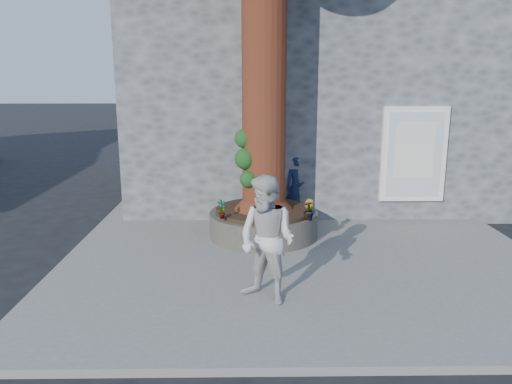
{
  "coord_description": "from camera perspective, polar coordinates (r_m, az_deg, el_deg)",
  "views": [
    {
      "loc": [
        0.48,
        -8.22,
        3.44
      ],
      "look_at": [
        0.63,
        1.27,
        1.25
      ],
      "focal_mm": 35.0,
      "sensor_mm": 36.0,
      "label": 1
    }
  ],
  "objects": [
    {
      "name": "shopping_bag",
      "position": [
        11.78,
        5.44,
        -2.73
      ],
      "size": [
        0.22,
        0.17,
        0.28
      ],
      "primitive_type": "cube",
      "rotation": [
        0.0,
        0.0,
        -0.27
      ],
      "color": "white",
      "rests_on": "pavement"
    },
    {
      "name": "stone_shop",
      "position": [
        15.55,
        6.74,
        11.87
      ],
      "size": [
        10.3,
        8.3,
        6.3
      ],
      "color": "#494C4E",
      "rests_on": "ground"
    },
    {
      "name": "plant_c",
      "position": [
        9.78,
        6.03,
        -2.11
      ],
      "size": [
        0.26,
        0.26,
        0.37
      ],
      "primitive_type": "imported",
      "rotation": [
        0.0,
        0.0,
        3.42
      ],
      "color": "gray",
      "rests_on": "planter"
    },
    {
      "name": "ground",
      "position": [
        8.93,
        -3.95,
        -9.71
      ],
      "size": [
        120.0,
        120.0,
        0.0
      ],
      "primitive_type": "plane",
      "color": "black",
      "rests_on": "ground"
    },
    {
      "name": "planter",
      "position": [
        10.67,
        0.88,
        -3.5
      ],
      "size": [
        2.3,
        2.3,
        0.6
      ],
      "color": "black",
      "rests_on": "pavement"
    },
    {
      "name": "plant_d",
      "position": [
        9.72,
        0.48,
        -2.36
      ],
      "size": [
        0.35,
        0.35,
        0.29
      ],
      "primitive_type": "imported",
      "rotation": [
        0.0,
        0.0,
        5.47
      ],
      "color": "gray",
      "rests_on": "planter"
    },
    {
      "name": "pavement",
      "position": [
        9.88,
        5.14,
        -7.08
      ],
      "size": [
        9.0,
        8.0,
        0.12
      ],
      "primitive_type": "cube",
      "color": "slate",
      "rests_on": "ground"
    },
    {
      "name": "woman",
      "position": [
        7.41,
        1.28,
        -5.51
      ],
      "size": [
        1.19,
        1.15,
        1.94
      ],
      "primitive_type": "imported",
      "rotation": [
        0.0,
        0.0,
        -0.65
      ],
      "color": "beige",
      "rests_on": "pavement"
    },
    {
      "name": "plant_a",
      "position": [
        9.8,
        -3.95,
        -1.96
      ],
      "size": [
        0.25,
        0.24,
        0.39
      ],
      "primitive_type": "imported",
      "rotation": [
        0.0,
        0.0,
        0.69
      ],
      "color": "gray",
      "rests_on": "planter"
    },
    {
      "name": "yellow_line",
      "position": [
        10.46,
        -20.72,
        -7.07
      ],
      "size": [
        0.1,
        30.0,
        0.01
      ],
      "primitive_type": "cube",
      "color": "yellow",
      "rests_on": "ground"
    },
    {
      "name": "plant_b",
      "position": [
        9.78,
        6.03,
        -2.01
      ],
      "size": [
        0.29,
        0.29,
        0.4
      ],
      "primitive_type": "imported",
      "rotation": [
        0.0,
        0.0,
        2.02
      ],
      "color": "gray",
      "rests_on": "planter"
    },
    {
      "name": "man",
      "position": [
        11.82,
        4.58,
        0.51
      ],
      "size": [
        0.67,
        0.59,
        1.55
      ],
      "primitive_type": "imported",
      "rotation": [
        0.0,
        0.0,
        0.49
      ],
      "color": "#151E3B",
      "rests_on": "pavement"
    }
  ]
}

